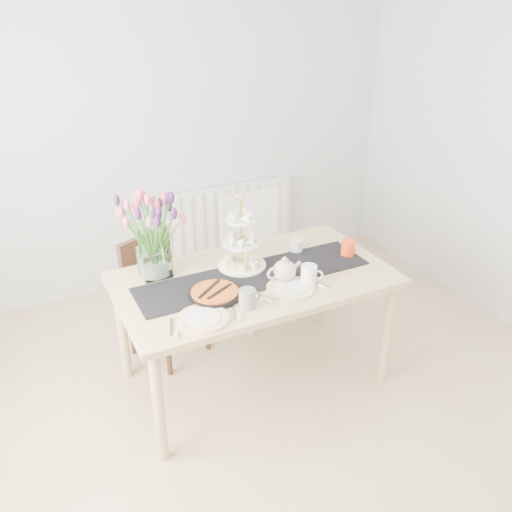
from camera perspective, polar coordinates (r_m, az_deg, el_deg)
name	(u,v)px	position (r m, az deg, el deg)	size (l,w,h in m)	color
room_shell	(319,237)	(2.38, 6.65, 2.05)	(4.50, 4.50, 4.50)	tan
radiator	(227,220)	(4.71, -3.03, 3.82)	(1.20, 0.08, 0.60)	white
dining_table	(254,288)	(3.21, -0.20, -3.34)	(1.60, 0.90, 0.75)	tan
chair_brown	(159,287)	(3.66, -10.20, -3.26)	(0.54, 0.54, 0.83)	#331E12
chair_white	(257,248)	(3.98, 0.09, 0.87)	(0.46, 0.46, 0.93)	silver
table_runner	(254,276)	(3.17, -0.20, -2.09)	(1.40, 0.35, 0.01)	black
tulip_vase	(151,222)	(3.10, -11.02, 3.48)	(0.61, 0.61, 0.52)	silver
cake_stand	(242,249)	(3.22, -1.52, 0.75)	(0.29, 0.29, 0.43)	gold
teapot	(285,270)	(3.10, 3.03, -1.52)	(0.21, 0.17, 0.14)	silver
cream_jug	(296,246)	(3.46, 4.27, 1.11)	(0.08, 0.08, 0.08)	silver
tart_tin	(215,294)	(2.98, -4.36, -3.97)	(0.29, 0.29, 0.04)	black
mug_grey	(247,299)	(2.86, -0.93, -4.52)	(0.09, 0.09, 0.11)	gray
mug_white	(309,274)	(3.10, 5.58, -1.95)	(0.09, 0.09, 0.11)	white
mug_orange	(348,248)	(3.44, 9.67, 0.84)	(0.09, 0.09, 0.10)	#F7441B
plate_left	(203,319)	(2.79, -5.60, -6.57)	(0.27, 0.27, 0.01)	white
plate_right	(290,288)	(3.05, 3.64, -3.41)	(0.27, 0.27, 0.01)	white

